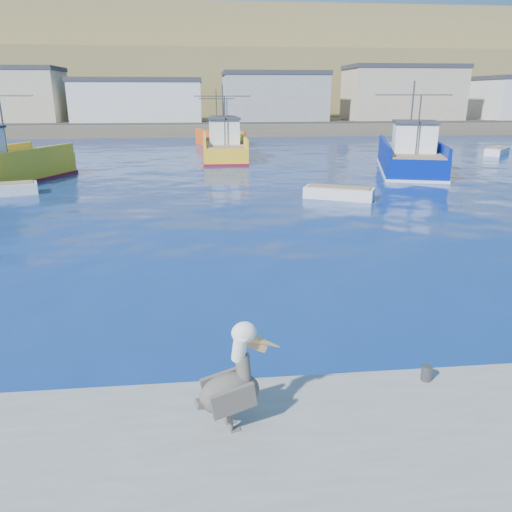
{
  "coord_description": "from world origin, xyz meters",
  "views": [
    {
      "loc": [
        -1.03,
        -11.18,
        5.62
      ],
      "look_at": [
        0.41,
        2.44,
        1.14
      ],
      "focal_mm": 35.0,
      "sensor_mm": 36.0,
      "label": 1
    }
  ],
  "objects": [
    {
      "name": "ground",
      "position": [
        0.0,
        0.0,
        0.0
      ],
      "size": [
        260.0,
        260.0,
        0.0
      ],
      "primitive_type": "plane",
      "color": "navy",
      "rests_on": "ground"
    },
    {
      "name": "dock_bollards",
      "position": [
        0.6,
        -3.4,
        0.65
      ],
      "size": [
        36.2,
        0.2,
        0.3
      ],
      "color": "#4C4C4C",
      "rests_on": "dock"
    },
    {
      "name": "far_shore",
      "position": [
        0.0,
        109.2,
        8.98
      ],
      "size": [
        200.0,
        81.0,
        24.0
      ],
      "color": "brown",
      "rests_on": "ground"
    },
    {
      "name": "trawler_yellow_b",
      "position": [
        0.92,
        34.34,
        1.01
      ],
      "size": [
        5.07,
        10.72,
        6.44
      ],
      "color": "yellow",
      "rests_on": "ground"
    },
    {
      "name": "trawler_blue",
      "position": [
        14.51,
        25.37,
        1.06
      ],
      "size": [
        7.25,
        12.39,
        6.57
      ],
      "color": "#021889",
      "rests_on": "ground"
    },
    {
      "name": "boat_orange",
      "position": [
        1.02,
        45.64,
        1.01
      ],
      "size": [
        5.38,
        8.44,
        6.03
      ],
      "color": "#E74A12",
      "rests_on": "ground"
    },
    {
      "name": "skiff_left",
      "position": [
        -12.65,
        18.73,
        0.27
      ],
      "size": [
        4.08,
        2.5,
        0.84
      ],
      "color": "silver",
      "rests_on": "ground"
    },
    {
      "name": "skiff_mid",
      "position": [
        6.48,
        15.7,
        0.26
      ],
      "size": [
        4.01,
        2.85,
        0.83
      ],
      "color": "silver",
      "rests_on": "ground"
    },
    {
      "name": "skiff_far",
      "position": [
        27.1,
        34.61,
        0.28
      ],
      "size": [
        3.79,
        3.87,
        0.87
      ],
      "color": "silver",
      "rests_on": "ground"
    },
    {
      "name": "pelican",
      "position": [
        -0.67,
        -4.37,
        1.27
      ],
      "size": [
        1.45,
        0.84,
        1.8
      ],
      "color": "#595451",
      "rests_on": "dock"
    }
  ]
}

